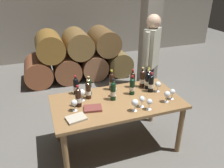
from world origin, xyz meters
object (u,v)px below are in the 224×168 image
at_px(wine_bottle_8, 76,86).
at_px(wine_glass_7, 74,103).
at_px(wine_bottle_7, 142,79).
at_px(wine_glass_6, 82,93).
at_px(wine_glass_5, 149,102).
at_px(wine_glass_2, 142,99).
at_px(dining_table, 117,106).
at_px(tasting_notebook, 93,108).
at_px(wine_bottle_11, 88,90).
at_px(wine_bottle_0, 148,81).
at_px(wine_glass_0, 158,85).
at_px(wine_bottle_2, 89,87).
at_px(wine_glass_8, 114,89).
at_px(wine_bottle_5, 78,97).
at_px(wine_glass_4, 172,92).
at_px(wine_bottle_9, 149,78).
at_px(wine_bottle_3, 132,86).
at_px(wine_bottle_10, 113,91).
at_px(wine_bottle_1, 112,81).
at_px(sommelier_presenting, 151,56).
at_px(leather_ledger, 76,118).
at_px(wine_bottle_4, 133,80).
at_px(wine_bottle_6, 151,84).
at_px(wine_glass_3, 167,95).
at_px(wine_glass_1, 135,103).

bearing_deg(wine_bottle_8, wine_glass_7, -103.95).
bearing_deg(wine_bottle_7, wine_glass_6, -173.20).
height_order(wine_glass_5, wine_glass_7, wine_glass_7).
relative_size(wine_glass_2, wine_glass_5, 1.01).
bearing_deg(dining_table, tasting_notebook, -163.91).
bearing_deg(wine_bottle_11, wine_glass_5, -39.36).
bearing_deg(wine_bottle_0, wine_glass_0, -54.71).
relative_size(wine_bottle_2, wine_glass_8, 1.84).
xyz_separation_m(wine_bottle_5, wine_glass_8, (0.50, 0.09, -0.02)).
relative_size(dining_table, wine_glass_4, 11.42).
relative_size(wine_glass_4, wine_glass_7, 0.97).
bearing_deg(wine_glass_0, wine_bottle_9, 100.68).
height_order(wine_bottle_0, wine_bottle_11, wine_bottle_0).
bearing_deg(wine_bottle_3, wine_bottle_10, -168.90).
bearing_deg(wine_glass_6, wine_bottle_1, 19.78).
height_order(wine_glass_0, tasting_notebook, wine_glass_0).
bearing_deg(wine_glass_2, wine_bottle_9, 54.88).
bearing_deg(tasting_notebook, sommelier_presenting, 44.51).
distance_m(wine_bottle_5, wine_bottle_9, 1.12).
relative_size(wine_bottle_0, wine_bottle_9, 1.03).
bearing_deg(wine_bottle_11, wine_glass_6, -159.82).
relative_size(wine_bottle_1, wine_glass_6, 1.86).
bearing_deg(wine_bottle_8, dining_table, -37.40).
bearing_deg(leather_ledger, wine_bottle_7, 13.71).
height_order(wine_bottle_5, wine_glass_7, wine_bottle_5).
relative_size(dining_table, wine_bottle_4, 6.05).
height_order(wine_bottle_8, wine_glass_8, wine_bottle_8).
distance_m(wine_bottle_6, wine_glass_3, 0.33).
relative_size(wine_bottle_4, wine_bottle_6, 0.97).
distance_m(wine_bottle_3, wine_glass_4, 0.54).
bearing_deg(wine_bottle_1, wine_glass_7, -148.15).
relative_size(wine_bottle_10, wine_glass_1, 1.91).
xyz_separation_m(wine_bottle_1, wine_glass_2, (0.20, -0.57, -0.03)).
distance_m(wine_glass_0, wine_glass_8, 0.63).
xyz_separation_m(wine_glass_0, sommelier_presenting, (0.25, 0.70, 0.17)).
height_order(wine_bottle_8, sommelier_presenting, sommelier_presenting).
distance_m(wine_glass_2, wine_glass_8, 0.44).
bearing_deg(wine_glass_3, wine_glass_1, -172.94).
relative_size(wine_bottle_2, wine_bottle_10, 0.89).
xyz_separation_m(wine_bottle_0, wine_bottle_6, (0.00, -0.10, -0.00)).
bearing_deg(wine_bottle_0, wine_glass_7, -167.80).
xyz_separation_m(wine_glass_2, leather_ledger, (-0.83, 0.00, -0.09)).
distance_m(wine_bottle_11, wine_glass_6, 0.10).
height_order(wine_bottle_7, wine_glass_2, wine_bottle_7).
bearing_deg(wine_glass_4, wine_bottle_1, 141.84).
bearing_deg(wine_glass_8, dining_table, -90.14).
xyz_separation_m(wine_glass_1, tasting_notebook, (-0.47, 0.20, -0.10)).
bearing_deg(wine_bottle_5, wine_bottle_10, 1.27).
relative_size(wine_bottle_9, wine_glass_8, 1.93).
relative_size(wine_bottle_6, leather_ledger, 1.32).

